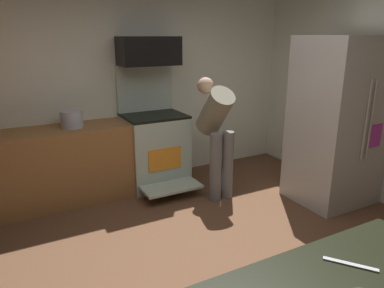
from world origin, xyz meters
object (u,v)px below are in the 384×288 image
at_px(person_cook, 216,129).
at_px(stock_pot, 72,119).
at_px(refrigerator, 337,122).
at_px(microwave, 149,51).
at_px(oven_range, 155,147).

bearing_deg(person_cook, stock_pot, 155.93).
bearing_deg(stock_pot, refrigerator, -27.89).
distance_m(microwave, person_cook, 1.28).
bearing_deg(stock_pot, person_cook, -24.07).
height_order(oven_range, refrigerator, refrigerator).
xyz_separation_m(person_cook, stock_pot, (-1.53, 0.69, 0.15)).
relative_size(person_cook, stock_pot, 5.67).
relative_size(microwave, person_cook, 0.52).
relative_size(microwave, refrigerator, 0.38).
bearing_deg(microwave, refrigerator, -41.63).
bearing_deg(refrigerator, microwave, 138.37).
xyz_separation_m(oven_range, stock_pot, (-1.01, 0.01, 0.48)).
bearing_deg(microwave, stock_pot, -175.46).
bearing_deg(microwave, person_cook, -55.45).
height_order(microwave, person_cook, microwave).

